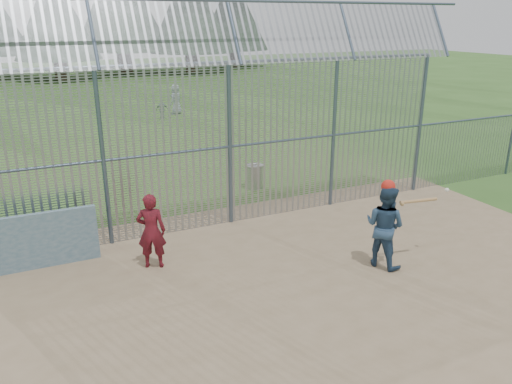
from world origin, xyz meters
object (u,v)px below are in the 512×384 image
onlooker (151,231)px  dugout_wall (35,241)px  batter (385,226)px  trash_can (255,176)px

onlooker → dugout_wall: bearing=-2.4°
dugout_wall → batter: batter is taller
dugout_wall → trash_can: bearing=24.2°
onlooker → batter: bearing=176.9°
dugout_wall → batter: (6.58, -2.93, 0.28)m
batter → onlooker: (-4.39, 1.97, -0.07)m
batter → trash_can: size_ratio=2.15×
onlooker → trash_can: onlooker is taller
trash_can → dugout_wall: bearing=-155.8°
dugout_wall → trash_can: dugout_wall is taller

